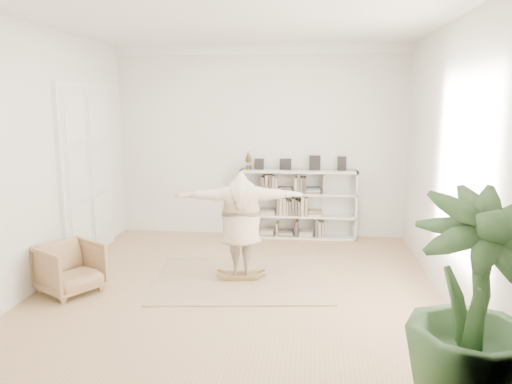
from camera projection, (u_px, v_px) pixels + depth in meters
The scene contains 9 objects.
floor at pixel (238, 290), 6.92m from camera, with size 6.00×6.00×0.00m, color #AD7E59.
room_shell at pixel (260, 50), 9.17m from camera, with size 6.00×6.00×6.00m.
doors at pixel (87, 174), 8.23m from camera, with size 0.09×1.78×2.92m.
bookshelf at pixel (298, 205), 9.48m from camera, with size 2.20×0.35×1.64m.
armchair at pixel (70, 268), 6.78m from camera, with size 0.73×0.75×0.68m, color tan.
rug at pixel (241, 279), 7.32m from camera, with size 2.50×2.00×0.02m, color tan.
rocker_board at pixel (241, 275), 7.31m from camera, with size 0.51×0.35×0.10m.
person at pixel (241, 221), 7.16m from camera, with size 1.87×0.51×1.52m, color #C8B196.
houseplant at pixel (473, 307), 4.01m from camera, with size 1.06×1.06×1.89m, color #2C4A25.
Camera 1 is at (0.98, -6.50, 2.57)m, focal length 35.00 mm.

